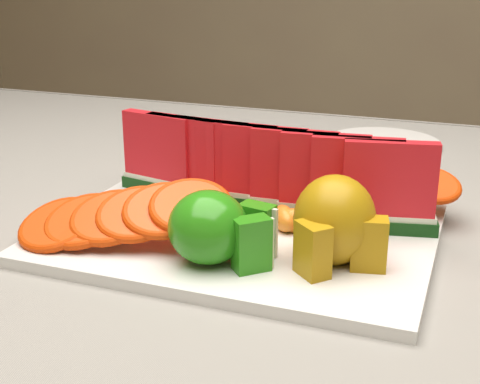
# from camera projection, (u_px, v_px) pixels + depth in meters

# --- Properties ---
(table) EXTENTS (1.40, 0.90, 0.75)m
(table) POSITION_uv_depth(u_px,v_px,m) (224.00, 275.00, 0.86)
(table) COLOR #4B2A20
(table) RESTS_ON ground
(tablecloth) EXTENTS (1.53, 1.03, 0.20)m
(tablecloth) POSITION_uv_depth(u_px,v_px,m) (224.00, 231.00, 0.84)
(tablecloth) COLOR slate
(tablecloth) RESTS_ON table
(platter) EXTENTS (0.40, 0.30, 0.01)m
(platter) POSITION_uv_depth(u_px,v_px,m) (241.00, 233.00, 0.71)
(platter) COLOR silver
(platter) RESTS_ON tablecloth
(apple_cluster) EXTENTS (0.11, 0.10, 0.07)m
(apple_cluster) POSITION_uv_depth(u_px,v_px,m) (216.00, 229.00, 0.62)
(apple_cluster) COLOR #1B7815
(apple_cluster) RESTS_ON platter
(pear_cluster) EXTENTS (0.10, 0.11, 0.09)m
(pear_cluster) POSITION_uv_depth(u_px,v_px,m) (335.00, 223.00, 0.62)
(pear_cluster) COLOR #A47210
(pear_cluster) RESTS_ON platter
(side_plate) EXTENTS (0.21, 0.21, 0.01)m
(side_plate) POSITION_uv_depth(u_px,v_px,m) (383.00, 143.00, 1.06)
(side_plate) COLOR silver
(side_plate) RESTS_ON tablecloth
(fork) EXTENTS (0.02, 0.20, 0.00)m
(fork) POSITION_uv_depth(u_px,v_px,m) (223.00, 142.00, 1.08)
(fork) COLOR silver
(fork) RESTS_ON tablecloth
(watermelon_row) EXTENTS (0.39, 0.07, 0.10)m
(watermelon_row) POSITION_uv_depth(u_px,v_px,m) (264.00, 171.00, 0.75)
(watermelon_row) COLOR #0B3C15
(watermelon_row) RESTS_ON platter
(orange_fan_front) EXTENTS (0.24, 0.14, 0.06)m
(orange_fan_front) POSITION_uv_depth(u_px,v_px,m) (124.00, 215.00, 0.67)
(orange_fan_front) COLOR #CA4404
(orange_fan_front) RESTS_ON platter
(orange_fan_back) EXTENTS (0.37, 0.10, 0.05)m
(orange_fan_back) POSITION_uv_depth(u_px,v_px,m) (305.00, 178.00, 0.80)
(orange_fan_back) COLOR #CA4404
(orange_fan_back) RESTS_ON platter
(tangerine_segments) EXTENTS (0.24, 0.07, 0.03)m
(tangerine_segments) POSITION_uv_depth(u_px,v_px,m) (251.00, 213.00, 0.72)
(tangerine_segments) COLOR #D45D15
(tangerine_segments) RESTS_ON platter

